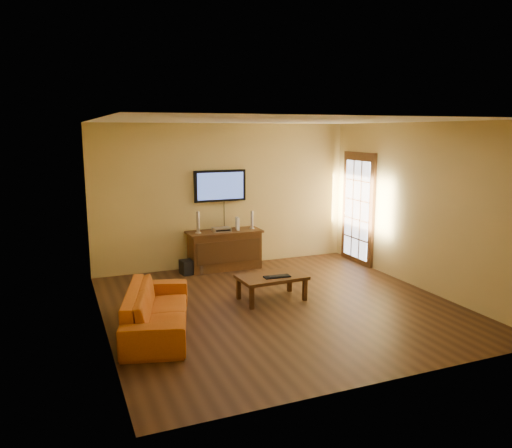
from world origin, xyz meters
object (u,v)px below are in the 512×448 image
speaker_left (198,223)px  av_receiver (222,229)px  television (220,186)px  speaker_right (252,221)px  game_console (237,224)px  keyboard (277,276)px  subwoofer (188,267)px  media_console (225,250)px  sofa (157,302)px  bottle (202,270)px  coffee_table (272,279)px

speaker_left → av_receiver: 0.47m
television → speaker_right: size_ratio=2.93×
game_console → keyboard: game_console is taller
game_console → subwoofer: (-0.99, -0.09, -0.72)m
media_console → television: bearing=90.0°
television → sofa: (-1.76, -2.69, -1.17)m
television → speaker_left: bearing=-153.7°
sofa → speaker_right: 3.42m
television → bottle: television is taller
coffee_table → speaker_right: size_ratio=3.06×
coffee_table → keyboard: 0.13m
coffee_table → television: bearing=92.6°
speaker_left → keyboard: speaker_left is taller
television → sofa: size_ratio=0.52×
media_console → game_console: 0.54m
media_console → speaker_right: 0.76m
television → coffee_table: size_ratio=0.96×
speaker_right → media_console: bearing=-179.7°
sofa → bottle: 2.55m
av_receiver → bottle: bearing=-152.4°
av_receiver → bottle: (-0.46, -0.23, -0.68)m
speaker_right → game_console: (-0.30, -0.00, -0.04)m
speaker_right → av_receiver: (-0.62, -0.03, -0.12)m
television → av_receiver: bearing=-104.5°
keyboard → media_console: bearing=94.0°
television → game_console: 0.78m
media_console → bottle: size_ratio=7.67×
media_console → sofa: size_ratio=0.72×
speaker_left → subwoofer: speaker_left is taller
sofa → game_console: size_ratio=8.17×
media_console → bottle: (-0.53, -0.25, -0.28)m
television → av_receiver: (-0.06, -0.25, -0.78)m
television → game_console: television is taller
coffee_table → game_console: size_ratio=4.41×
speaker_left → keyboard: size_ratio=0.97×
bottle → keyboard: 1.95m
television → speaker_left: (-0.51, -0.25, -0.64)m
sofa → game_console: bearing=-24.2°
av_receiver → coffee_table: bearing=-83.6°
sofa → keyboard: 1.95m
coffee_table → keyboard: size_ratio=2.53×
media_console → television: size_ratio=1.40×
speaker_left → subwoofer: bearing=-164.9°
coffee_table → game_console: 2.02m
television → bottle: (-0.53, -0.47, -1.46)m
sofa → av_receiver: (1.69, 2.45, 0.39)m
av_receiver → game_console: 0.33m
subwoofer → media_console: bearing=-1.7°
speaker_right → subwoofer: (-1.29, -0.09, -0.75)m
subwoofer → sofa: bearing=-121.8°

